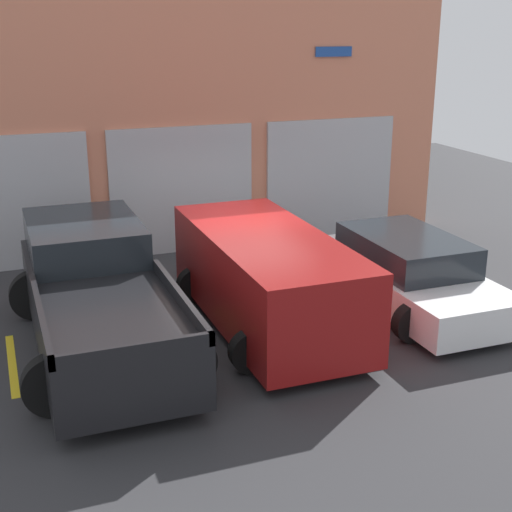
{
  "coord_description": "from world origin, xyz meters",
  "views": [
    {
      "loc": [
        -4.11,
        -12.04,
        4.92
      ],
      "look_at": [
        0.0,
        -1.12,
        1.1
      ],
      "focal_mm": 50.0,
      "sensor_mm": 36.0,
      "label": 1
    }
  ],
  "objects": [
    {
      "name": "parking_stripe_centre",
      "position": [
        1.38,
        -1.62,
        0.0
      ],
      "size": [
        0.12,
        2.2,
        0.01
      ],
      "primitive_type": "cube",
      "color": "gold",
      "rests_on": "ground"
    },
    {
      "name": "sedan_white",
      "position": [
        2.76,
        -1.59,
        0.61
      ],
      "size": [
        2.24,
        4.56,
        1.3
      ],
      "color": "white",
      "rests_on": "ground"
    },
    {
      "name": "parking_stripe_right",
      "position": [
        4.14,
        -1.62,
        0.0
      ],
      "size": [
        0.12,
        2.2,
        0.01
      ],
      "primitive_type": "cube",
      "color": "gold",
      "rests_on": "ground"
    },
    {
      "name": "pickup_truck",
      "position": [
        -2.76,
        -1.32,
        0.83
      ],
      "size": [
        2.63,
        5.55,
        1.74
      ],
      "color": "black",
      "rests_on": "ground"
    },
    {
      "name": "ground_plane",
      "position": [
        0.0,
        0.0,
        0.0
      ],
      "size": [
        28.0,
        28.0,
        0.0
      ],
      "primitive_type": "plane",
      "color": "#2D2D30"
    },
    {
      "name": "sedan_side",
      "position": [
        0.0,
        -1.62,
        0.88
      ],
      "size": [
        2.32,
        4.83,
        1.62
      ],
      "color": "maroon",
      "rests_on": "ground"
    },
    {
      "name": "parking_stripe_far_left",
      "position": [
        -4.14,
        -1.62,
        0.0
      ],
      "size": [
        0.12,
        2.2,
        0.01
      ],
      "primitive_type": "cube",
      "color": "gold",
      "rests_on": "ground"
    },
    {
      "name": "shophouse_building",
      "position": [
        -0.01,
        3.28,
        2.84
      ],
      "size": [
        12.43,
        0.68,
        5.81
      ],
      "color": "#D17A5B",
      "rests_on": "ground"
    },
    {
      "name": "parking_stripe_left",
      "position": [
        -1.38,
        -1.62,
        0.0
      ],
      "size": [
        0.12,
        2.2,
        0.01
      ],
      "primitive_type": "cube",
      "color": "gold",
      "rests_on": "ground"
    }
  ]
}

